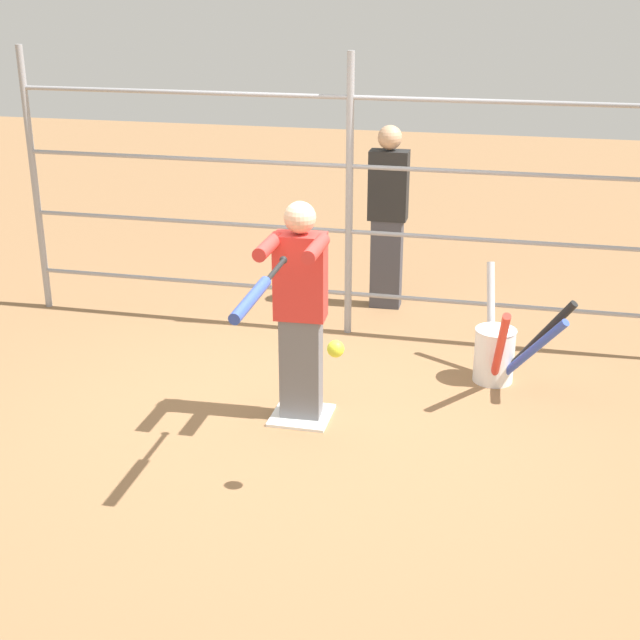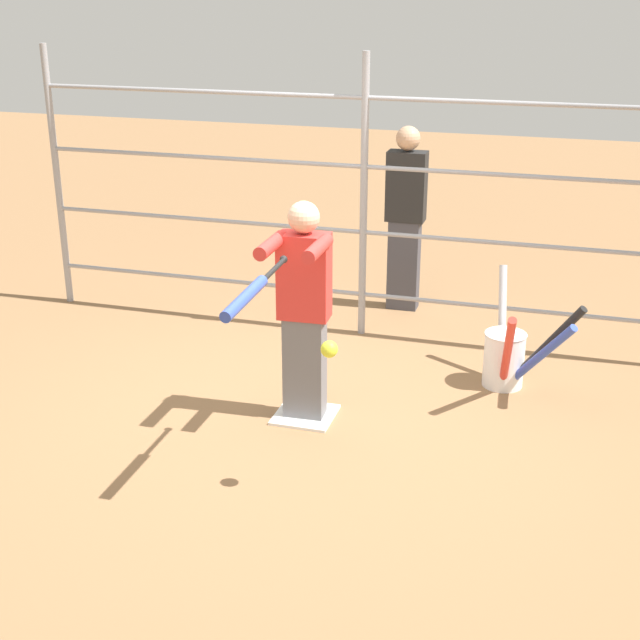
{
  "view_description": "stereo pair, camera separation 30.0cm",
  "coord_description": "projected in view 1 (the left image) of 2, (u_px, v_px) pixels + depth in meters",
  "views": [
    {
      "loc": [
        -1.37,
        5.31,
        2.85
      ],
      "look_at": [
        -0.22,
        0.37,
        0.87
      ],
      "focal_mm": 50.0,
      "sensor_mm": 36.0,
      "label": 1
    },
    {
      "loc": [
        -1.66,
        5.23,
        2.85
      ],
      "look_at": [
        -0.22,
        0.37,
        0.87
      ],
      "focal_mm": 50.0,
      "sensor_mm": 36.0,
      "label": 2
    }
  ],
  "objects": [
    {
      "name": "bat_bucket",
      "position": [
        499.0,
        351.0,
        6.57
      ],
      "size": [
        0.71,
        1.05,
        0.81
      ],
      "color": "white",
      "rests_on": "ground"
    },
    {
      "name": "ground_plane",
      "position": [
        302.0,
        417.0,
        6.14
      ],
      "size": [
        24.0,
        24.0,
        0.0
      ],
      "primitive_type": "plane",
      "color": "olive"
    },
    {
      "name": "baseball_bat_swinging",
      "position": [
        255.0,
        294.0,
        4.84
      ],
      "size": [
        0.08,
        0.91,
        0.11
      ],
      "color": "black"
    },
    {
      "name": "softball_in_flight",
      "position": [
        336.0,
        349.0,
        4.87
      ],
      "size": [
        0.1,
        0.1,
        0.1
      ],
      "color": "yellow"
    },
    {
      "name": "batter",
      "position": [
        300.0,
        306.0,
        5.83
      ],
      "size": [
        0.39,
        0.52,
        1.52
      ],
      "color": "slate",
      "rests_on": "ground"
    },
    {
      "name": "bystander_behind_fence",
      "position": [
        388.0,
        215.0,
        7.88
      ],
      "size": [
        0.34,
        0.21,
        1.65
      ],
      "color": "#3F3F47",
      "rests_on": "ground"
    },
    {
      "name": "fence_backstop",
      "position": [
        349.0,
        199.0,
        7.17
      ],
      "size": [
        5.66,
        0.06,
        2.31
      ],
      "color": "#939399",
      "rests_on": "ground"
    },
    {
      "name": "home_plate",
      "position": [
        302.0,
        415.0,
        6.14
      ],
      "size": [
        0.4,
        0.4,
        0.02
      ],
      "color": "white",
      "rests_on": "ground"
    }
  ]
}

